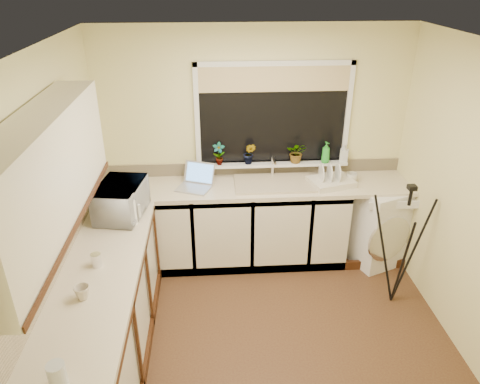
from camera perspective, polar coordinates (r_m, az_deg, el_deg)
name	(u,v)px	position (r m, az deg, el deg)	size (l,w,h in m)	color
floor	(267,336)	(4.19, 3.40, -17.63)	(3.20, 3.20, 0.00)	brown
ceiling	(277,48)	(3.04, 4.68, 17.67)	(3.20, 3.20, 0.00)	white
wall_back	(253,145)	(4.80, 1.65, 5.94)	(3.20, 3.20, 0.00)	beige
wall_front	(312,373)	(2.28, 9.09, -21.61)	(3.20, 3.20, 0.00)	beige
wall_left	(56,222)	(3.61, -22.15, -3.48)	(3.00, 3.00, 0.00)	beige
wall_right	(474,208)	(3.98, 27.43, -1.80)	(3.00, 3.00, 0.00)	beige
base_cabinet_back	(224,225)	(4.86, -1.98, -4.22)	(2.55, 0.60, 0.86)	silver
base_cabinet_left	(104,330)	(3.75, -16.80, -16.34)	(0.54, 2.40, 0.86)	silver
worktop_back	(255,187)	(4.66, 1.93, 0.67)	(3.20, 0.60, 0.04)	beige
worktop_left	(95,283)	(3.47, -17.78, -10.85)	(0.60, 2.40, 0.04)	beige
upper_cabinet	(44,175)	(2.94, -23.50, 1.93)	(0.28, 1.90, 0.70)	silver
splashback_left	(48,256)	(3.42, -23.07, -7.44)	(0.02, 2.40, 0.45)	beige
splashback_back	(253,168)	(4.89, 1.62, 3.09)	(3.20, 0.02, 0.14)	beige
window_glass	(273,115)	(4.71, 4.17, 9.62)	(1.50, 0.02, 1.00)	black
window_blind	(275,79)	(4.59, 4.37, 14.01)	(1.50, 0.02, 0.25)	tan
windowsill	(272,164)	(4.83, 4.06, 3.58)	(1.60, 0.14, 0.03)	white
sink	(275,183)	(4.67, 4.38, 1.10)	(0.82, 0.46, 0.03)	tan
faucet	(273,167)	(4.79, 4.13, 3.18)	(0.03, 0.03, 0.24)	silver
washing_machine	(378,222)	(5.14, 17.05, -3.61)	(0.62, 0.60, 0.87)	white
laptop	(196,181)	(4.62, -5.54, 1.39)	(0.42, 0.42, 0.23)	#A8A7B0
kettle	(128,211)	(4.05, -13.96, -2.33)	(0.17, 0.17, 0.22)	white
dish_rack	(331,182)	(4.74, 11.38, 1.25)	(0.43, 0.32, 0.06)	beige
tripod	(401,246)	(4.42, 19.63, -6.49)	(0.62, 0.62, 1.24)	black
glass_jug	(57,375)	(2.77, -22.05, -20.57)	(0.10, 0.10, 0.14)	silver
steel_jar	(96,260)	(3.58, -17.66, -8.18)	(0.08, 0.08, 0.11)	silver
microwave	(121,200)	(4.17, -14.75, -0.98)	(0.55, 0.37, 0.30)	white
plant_a	(219,154)	(4.72, -2.68, 4.82)	(0.13, 0.09, 0.24)	#999999
plant_b	(250,154)	(4.74, 1.21, 4.87)	(0.13, 0.10, 0.23)	#999999
plant_d	(297,152)	(4.81, 7.17, 4.98)	(0.20, 0.18, 0.23)	#999999
soap_bottle_green	(326,152)	(4.85, 10.76, 4.93)	(0.09, 0.09, 0.23)	green
soap_bottle_clear	(344,153)	(4.94, 13.00, 4.85)	(0.09, 0.09, 0.19)	#999999
cup_back	(352,178)	(4.85, 13.92, 1.79)	(0.12, 0.12, 0.09)	silver
cup_left	(82,293)	(3.29, -19.26, -11.88)	(0.11, 0.11, 0.10)	beige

